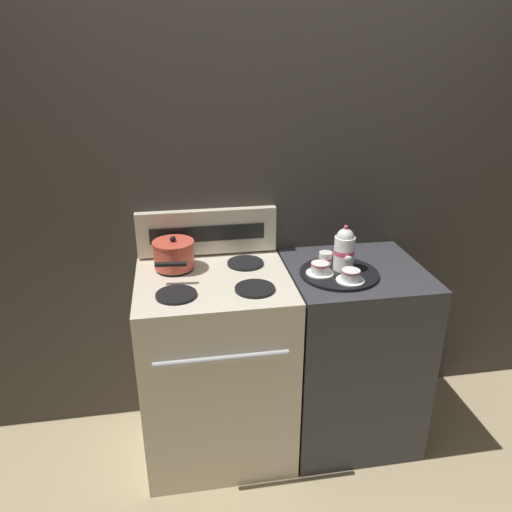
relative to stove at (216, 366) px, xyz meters
name	(u,v)px	position (x,y,z in m)	size (l,w,h in m)	color
ground_plane	(279,433)	(0.32, 0.00, -0.47)	(6.00, 6.00, 0.00)	tan
wall_back	(270,218)	(0.32, 0.33, 0.63)	(6.00, 0.05, 2.20)	#423D38
stove	(216,366)	(0.00, 0.00, 0.00)	(0.70, 0.64, 0.95)	beige
control_panel	(207,232)	(0.00, 0.28, 0.59)	(0.68, 0.05, 0.22)	beige
side_counter	(349,353)	(0.67, 0.00, 0.00)	(0.63, 0.61, 0.94)	#38383D
saucepan	(174,254)	(-0.17, 0.13, 0.54)	(0.19, 0.27, 0.15)	#D14C38
serving_tray	(339,273)	(0.57, -0.05, 0.47)	(0.36, 0.36, 0.01)	black
teapot	(344,249)	(0.60, -0.02, 0.58)	(0.10, 0.15, 0.22)	white
teacup_left	(351,276)	(0.59, -0.15, 0.51)	(0.13, 0.13, 0.05)	white
teacup_right	(320,268)	(0.48, -0.05, 0.51)	(0.13, 0.13, 0.05)	white
creamer_jug	(325,258)	(0.53, 0.04, 0.51)	(0.06, 0.06, 0.06)	white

